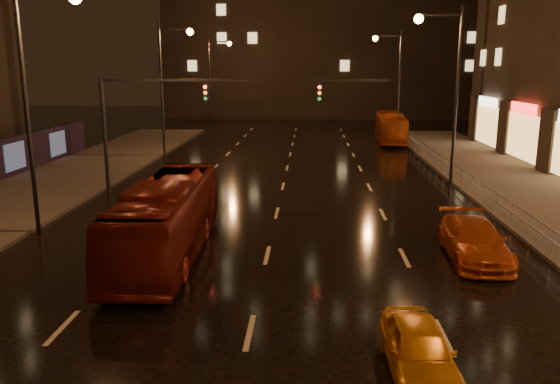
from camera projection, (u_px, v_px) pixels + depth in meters
The scene contains 7 objects.
ground at pixel (281, 194), 29.80m from camera, with size 140.00×140.00×0.00m, color black.
traffic_signal at pixel (186, 106), 29.01m from camera, with size 15.31×0.32×6.20m.
railing_right at pixel (484, 188), 27.12m from camera, with size 0.05×56.00×1.00m.
bus_red at pixel (167, 218), 19.81m from camera, with size 2.34×9.98×2.78m, color maroon.
bus_curb at pixel (391, 128), 50.34m from camera, with size 2.26×9.64×2.69m, color #A64210.
taxi_near at pixel (419, 350), 12.15m from camera, with size 1.43×3.54×1.21m, color orange.
taxi_far at pixel (474, 241), 19.52m from camera, with size 1.94×4.77×1.38m, color #C14712.
Camera 1 is at (1.49, -8.99, 6.73)m, focal length 35.00 mm.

